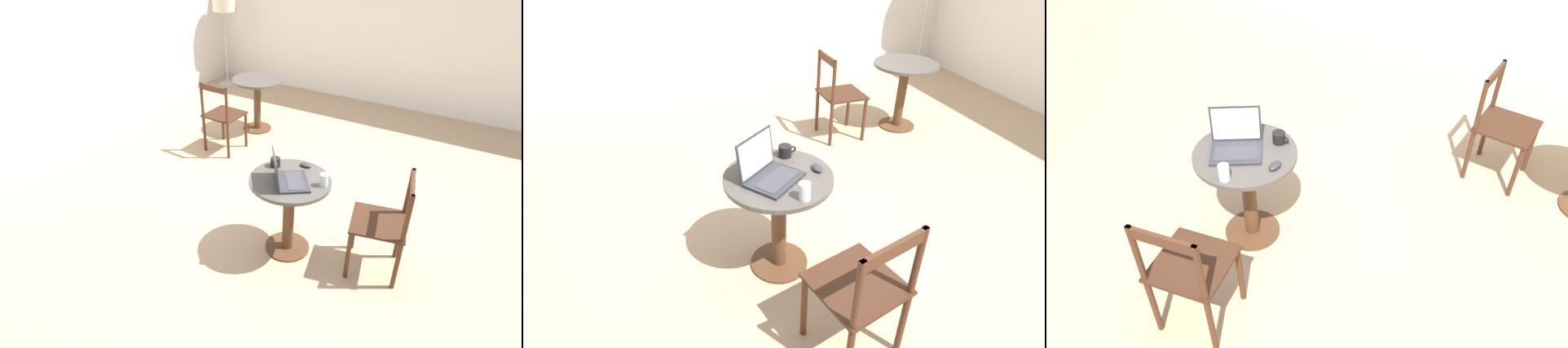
{
  "view_description": "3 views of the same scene",
  "coord_description": "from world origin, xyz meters",
  "views": [
    {
      "loc": [
        -3.04,
        -1.36,
        2.45
      ],
      "look_at": [
        -0.41,
        0.24,
        0.56
      ],
      "focal_mm": 28.0,
      "sensor_mm": 36.0,
      "label": 1
    },
    {
      "loc": [
        -1.26,
        -2.03,
        2.05
      ],
      "look_at": [
        -0.46,
        0.08,
        0.57
      ],
      "focal_mm": 28.0,
      "sensor_mm": 36.0,
      "label": 2
    },
    {
      "loc": [
        1.1,
        -2.03,
        2.69
      ],
      "look_at": [
        -0.25,
        0.08,
        0.54
      ],
      "focal_mm": 35.0,
      "sensor_mm": 36.0,
      "label": 3
    }
  ],
  "objects": [
    {
      "name": "ground_plane",
      "position": [
        0.0,
        0.0,
        0.0
      ],
      "size": [
        16.0,
        16.0,
        0.0
      ],
      "primitive_type": "plane",
      "color": "tan"
    },
    {
      "name": "chair_near_front",
      "position": [
        -0.41,
        -0.88,
        0.46
      ],
      "size": [
        0.5,
        0.5,
        0.88
      ],
      "color": "#472819",
      "rests_on": "ground_plane"
    },
    {
      "name": "cafe_table_near",
      "position": [
        -0.58,
        -0.14,
        0.51
      ],
      "size": [
        0.66,
        0.66,
        0.72
      ],
      "color": "#51331E",
      "rests_on": "ground_plane"
    },
    {
      "name": "laptop",
      "position": [
        -0.64,
        -0.14,
        0.77
      ],
      "size": [
        0.42,
        0.41,
        0.26
      ],
      "color": "#2D2D33",
      "rests_on": "cafe_table_near"
    },
    {
      "name": "mug",
      "position": [
        -0.46,
        0.07,
        0.76
      ],
      "size": [
        0.12,
        0.08,
        0.08
      ],
      "color": "black",
      "rests_on": "cafe_table_near"
    },
    {
      "name": "mouse",
      "position": [
        -0.34,
        -0.15,
        0.73
      ],
      "size": [
        0.06,
        0.1,
        0.03
      ],
      "color": "#2D2D33",
      "rests_on": "cafe_table_near"
    },
    {
      "name": "drinking_glass",
      "position": [
        -0.52,
        -0.4,
        0.77
      ],
      "size": [
        0.07,
        0.07,
        0.1
      ],
      "color": "silver",
      "rests_on": "cafe_table_near"
    },
    {
      "name": "chair_mid_left",
      "position": [
        0.64,
        1.43,
        0.46
      ],
      "size": [
        0.44,
        0.44,
        0.88
      ],
      "color": "#472819",
      "rests_on": "ground_plane"
    },
    {
      "name": "cafe_table_mid",
      "position": [
        1.39,
        1.4,
        0.51
      ],
      "size": [
        0.66,
        0.66,
        0.72
      ],
      "color": "#51331E",
      "rests_on": "ground_plane"
    }
  ]
}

